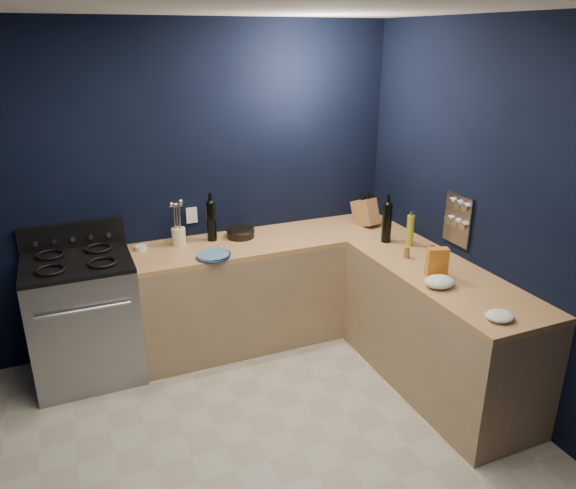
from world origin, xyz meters
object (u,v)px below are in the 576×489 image
plate_stack (213,256)px  crouton_bag (437,263)px  utensil_crock (179,236)px  knife_block (365,213)px  gas_range (85,321)px

plate_stack → crouton_bag: crouton_bag is taller
plate_stack → utensil_crock: bearing=114.9°
utensil_crock → knife_block: knife_block is taller
utensil_crock → crouton_bag: 1.99m
crouton_bag → knife_block: bearing=102.0°
gas_range → crouton_bag: size_ratio=4.37×
crouton_bag → plate_stack: bearing=162.3°
plate_stack → knife_block: size_ratio=1.07×
utensil_crock → plate_stack: bearing=-65.1°
plate_stack → crouton_bag: bearing=-35.3°
knife_block → crouton_bag: bearing=-108.7°
knife_block → crouton_bag: (-0.11, -1.16, -0.01)m
crouton_bag → gas_range: bearing=170.8°
utensil_crock → crouton_bag: size_ratio=0.66×
gas_range → crouton_bag: 2.61m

